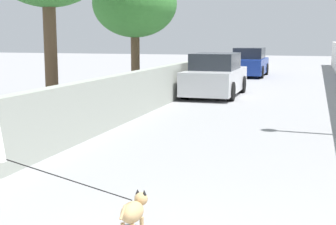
# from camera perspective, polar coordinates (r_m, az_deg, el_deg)

# --- Properties ---
(ground_plane) EXTENTS (80.00, 80.00, 0.00)m
(ground_plane) POSITION_cam_1_polar(r_m,az_deg,el_deg) (16.73, 11.40, 1.60)
(ground_plane) COLOR gray
(wall_left) EXTENTS (48.00, 0.30, 1.20)m
(wall_left) POSITION_cam_1_polar(r_m,az_deg,el_deg) (15.30, -0.36, 3.36)
(wall_left) COLOR #999E93
(wall_left) RESTS_ON ground
(tree_left_near) EXTENTS (2.88, 2.88, 4.40)m
(tree_left_near) POSITION_cam_1_polar(r_m,az_deg,el_deg) (16.67, -4.00, 12.83)
(tree_left_near) COLOR brown
(tree_left_near) RESTS_ON ground
(dog) EXTENTS (1.15, 1.37, 1.06)m
(dog) POSITION_cam_1_polar(r_m,az_deg,el_deg) (5.21, -4.22, -11.61)
(dog) COLOR tan
(dog) RESTS_ON ground
(car_near) EXTENTS (4.09, 1.80, 1.54)m
(car_near) POSITION_cam_1_polar(r_m,az_deg,el_deg) (17.33, 5.69, 4.36)
(car_near) COLOR silver
(car_near) RESTS_ON ground
(car_far) EXTENTS (3.97, 1.80, 1.54)m
(car_far) POSITION_cam_1_polar(r_m,az_deg,el_deg) (26.35, 9.70, 5.85)
(car_far) COLOR navy
(car_far) RESTS_ON ground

